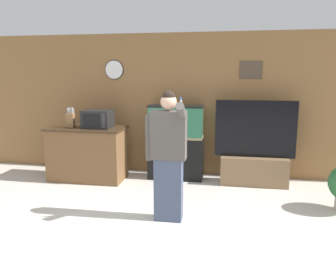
{
  "coord_description": "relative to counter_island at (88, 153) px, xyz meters",
  "views": [
    {
      "loc": [
        0.78,
        -3.24,
        1.9
      ],
      "look_at": [
        -0.08,
        1.4,
        1.05
      ],
      "focal_mm": 35.0,
      "sensor_mm": 36.0,
      "label": 1
    }
  ],
  "objects": [
    {
      "name": "microwave",
      "position": [
        0.21,
        0.01,
        0.63
      ],
      "size": [
        0.49,
        0.38,
        0.31
      ],
      "color": "black",
      "rests_on": "counter_island"
    },
    {
      "name": "aquarium_on_stand",
      "position": [
        1.54,
        0.34,
        0.19
      ],
      "size": [
        0.98,
        0.37,
        1.33
      ],
      "color": "black",
      "rests_on": "ground_plane"
    },
    {
      "name": "wall_back_paneled",
      "position": [
        1.66,
        0.69,
        0.83
      ],
      "size": [
        10.0,
        0.08,
        2.6
      ],
      "color": "olive",
      "rests_on": "ground_plane"
    },
    {
      "name": "counter_island",
      "position": [
        0.0,
        0.0,
        0.0
      ],
      "size": [
        1.34,
        0.67,
        0.94
      ],
      "color": "brown",
      "rests_on": "ground_plane"
    },
    {
      "name": "ground_plane",
      "position": [
        1.66,
        -2.08,
        -0.47
      ],
      "size": [
        18.0,
        18.0,
        0.0
      ],
      "primitive_type": "plane",
      "color": "beige"
    },
    {
      "name": "tv_on_stand",
      "position": [
        2.9,
        0.26,
        -0.05
      ],
      "size": [
        1.34,
        0.4,
        1.44
      ],
      "color": "brown",
      "rests_on": "ground_plane"
    },
    {
      "name": "knife_block",
      "position": [
        -0.28,
        -0.04,
        0.6
      ],
      "size": [
        0.13,
        0.09,
        0.35
      ],
      "color": "olive",
      "rests_on": "counter_island"
    },
    {
      "name": "person_standing",
      "position": [
        1.71,
        -1.36,
        0.4
      ],
      "size": [
        0.53,
        0.4,
        1.68
      ],
      "color": "#424C66",
      "rests_on": "ground_plane"
    }
  ]
}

